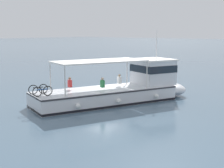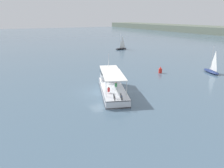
# 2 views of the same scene
# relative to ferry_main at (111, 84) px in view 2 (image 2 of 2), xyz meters

# --- Properties ---
(ground_plane) EXTENTS (400.00, 400.00, 0.00)m
(ground_plane) POSITION_rel_ferry_main_xyz_m (0.00, -2.14, -1.02)
(ground_plane) COLOR slate
(ferry_main) EXTENTS (13.00, 7.22, 5.32)m
(ferry_main) POSITION_rel_ferry_main_xyz_m (0.00, 0.00, 0.00)
(ferry_main) COLOR silver
(ferry_main) RESTS_ON ground
(sailboat_off_bow) EXTENTS (4.99, 2.89, 5.40)m
(sailboat_off_bow) POSITION_rel_ferry_main_xyz_m (-0.09, 23.33, -0.47)
(sailboat_off_bow) COLOR navy
(sailboat_off_bow) RESTS_ON ground
(sailboat_near_port) EXTENTS (1.95, 4.93, 5.40)m
(sailboat_near_port) POSITION_rel_ferry_main_xyz_m (-36.92, 23.10, -0.47)
(sailboat_near_port) COLOR #232328
(sailboat_near_port) RESTS_ON ground
(channel_buoy) EXTENTS (0.70, 0.70, 1.40)m
(channel_buoy) POSITION_rel_ferry_main_xyz_m (-4.91, 13.92, -0.45)
(channel_buoy) COLOR red
(channel_buoy) RESTS_ON ground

